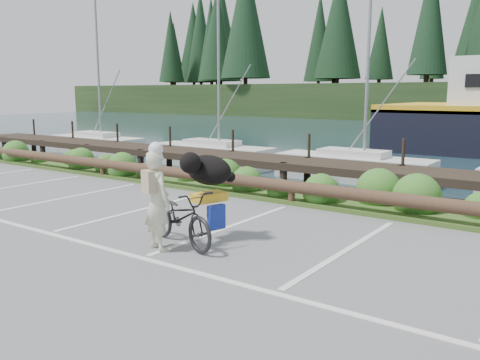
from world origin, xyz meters
name	(u,v)px	position (x,y,z in m)	size (l,w,h in m)	color
ground	(159,252)	(0.00, 0.00, 0.00)	(72.00, 72.00, 0.00)	#5D5D60
vegetation_strip	(305,198)	(0.00, 5.30, 0.05)	(34.00, 1.60, 0.10)	#3D5B21
log_rail	(291,205)	(0.00, 4.60, 0.00)	(32.00, 0.30, 0.60)	#443021
bicycle	(180,217)	(0.02, 0.55, 0.51)	(0.68, 1.96, 1.03)	black
cyclist	(157,201)	(-0.11, 0.12, 0.87)	(0.64, 0.42, 1.75)	beige
dog	(209,170)	(0.19, 1.15, 1.31)	(0.97, 0.47, 0.56)	black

